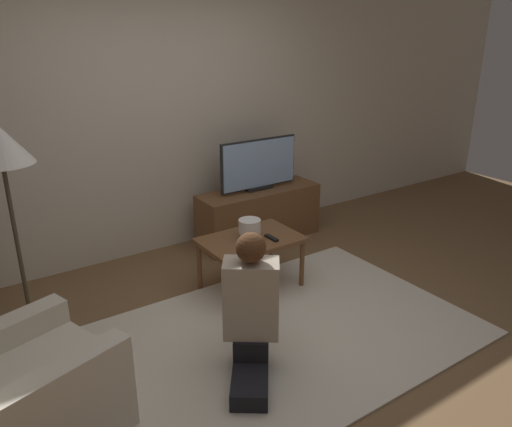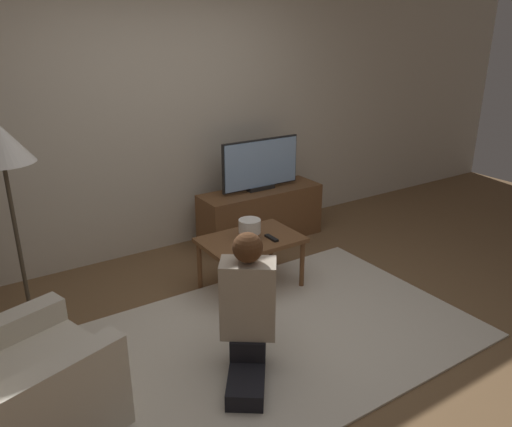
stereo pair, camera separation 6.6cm
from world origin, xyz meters
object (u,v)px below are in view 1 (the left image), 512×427
(coffee_table, at_px, (251,244))
(person_kneeling, at_px, (251,307))
(floor_lamp, at_px, (1,155))
(armchair, at_px, (17,399))
(tv, at_px, (259,164))
(table_lamp, at_px, (250,227))

(coffee_table, xyz_separation_m, person_kneeling, (-0.60, -0.91, 0.06))
(coffee_table, distance_m, floor_lamp, 1.94)
(armchair, bearing_deg, tv, -76.01)
(tv, height_order, coffee_table, tv)
(floor_lamp, xyz_separation_m, table_lamp, (1.64, -0.50, -0.73))
(coffee_table, height_order, table_lamp, table_lamp)
(coffee_table, relative_size, floor_lamp, 0.54)
(tv, distance_m, floor_lamp, 2.38)
(person_kneeling, distance_m, table_lamp, 1.07)
(coffee_table, distance_m, armchair, 2.08)
(table_lamp, bearing_deg, armchair, -158.91)
(coffee_table, relative_size, armchair, 0.79)
(floor_lamp, distance_m, table_lamp, 1.86)
(table_lamp, bearing_deg, tv, 51.51)
(floor_lamp, bearing_deg, tv, 8.26)
(armchair, xyz_separation_m, person_kneeling, (1.33, -0.16, 0.16))
(floor_lamp, relative_size, armchair, 1.46)
(coffee_table, height_order, armchair, armchair)
(table_lamp, bearing_deg, person_kneeling, -123.11)
(armchair, relative_size, table_lamp, 5.69)
(tv, relative_size, table_lamp, 4.82)
(tv, distance_m, coffee_table, 1.12)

